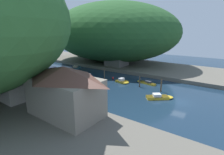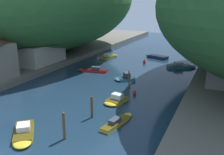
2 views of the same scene
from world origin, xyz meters
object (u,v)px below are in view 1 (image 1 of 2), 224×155
object	(u,v)px
boat_white_cruiser	(47,69)
boat_navy_launch	(88,77)
boat_yellow_tender	(60,83)
boat_open_rowboat	(160,97)
person_by_boathouse	(86,107)
boat_small_dinghy	(76,67)
boat_mid_channel	(123,81)
person_on_quay	(69,99)
boat_red_skiff	(24,77)
channel_buoy_near	(57,72)
waterfront_building	(65,91)
right_bank_cottage	(117,59)
boat_moored_right	(146,83)
boathouse_shed	(14,83)
channel_buoy_far	(113,78)

from	to	relation	value
boat_white_cruiser	boat_navy_launch	bearing A→B (deg)	-163.65
boat_yellow_tender	boat_open_rowboat	bearing A→B (deg)	-176.97
person_by_boathouse	boat_small_dinghy	bearing A→B (deg)	-36.32
boat_yellow_tender	boat_mid_channel	distance (m)	16.18
boat_open_rowboat	person_on_quay	bearing A→B (deg)	-76.70
boat_red_skiff	channel_buoy_near	distance (m)	9.95
waterfront_building	person_on_quay	world-z (taller)	waterfront_building
right_bank_cottage	boat_mid_channel	bearing A→B (deg)	-140.74
right_bank_cottage	boat_open_rowboat	size ratio (longest dim) A/B	1.33
boat_moored_right	boat_yellow_tender	xyz separation A→B (m)	(-13.11, 17.77, 0.06)
waterfront_building	boat_red_skiff	world-z (taller)	waterfront_building
person_by_boathouse	channel_buoy_near	bearing A→B (deg)	-25.22
boat_yellow_tender	boat_small_dinghy	world-z (taller)	boat_small_dinghy
boathouse_shed	boat_small_dinghy	distance (m)	29.84
boat_small_dinghy	channel_buoy_near	size ratio (longest dim) A/B	6.22
boathouse_shed	channel_buoy_near	world-z (taller)	boathouse_shed
boathouse_shed	boat_mid_channel	xyz separation A→B (m)	(22.16, -10.76, -3.17)
waterfront_building	boat_red_skiff	size ratio (longest dim) A/B	2.05
waterfront_building	boathouse_shed	size ratio (longest dim) A/B	1.10
person_by_boathouse	boat_white_cruiser	bearing A→B (deg)	-21.67
boathouse_shed	boat_yellow_tender	world-z (taller)	boathouse_shed
boathouse_shed	waterfront_building	bearing A→B (deg)	-88.43
channel_buoy_far	boat_red_skiff	bearing A→B (deg)	123.64
boat_moored_right	boat_navy_launch	bearing A→B (deg)	119.41
waterfront_building	boat_small_dinghy	distance (m)	37.88
boat_navy_launch	boat_open_rowboat	bearing A→B (deg)	136.28
boat_white_cruiser	boat_yellow_tender	xyz separation A→B (m)	(-8.07, -17.10, -0.02)
boat_small_dinghy	channel_buoy_far	bearing A→B (deg)	-36.88
waterfront_building	boat_navy_launch	xyz separation A→B (m)	(19.14, 13.51, -4.41)
boat_small_dinghy	channel_buoy_near	distance (m)	8.19
boat_red_skiff	boat_navy_launch	bearing A→B (deg)	-43.24
boat_mid_channel	boat_red_skiff	distance (m)	28.42
boat_small_dinghy	boat_navy_launch	xyz separation A→B (m)	(-7.61, -12.93, 0.04)
boat_small_dinghy	channel_buoy_far	xyz separation A→B (m)	(-3.71, -18.73, -0.06)
boat_open_rowboat	boat_white_cruiser	distance (m)	41.59
boathouse_shed	person_by_boathouse	distance (m)	16.80
boat_small_dinghy	person_on_quay	xyz separation A→B (m)	(-24.15, -24.07, 1.60)
boathouse_shed	person_by_boathouse	xyz separation A→B (m)	(2.47, -16.55, -1.54)
right_bank_cottage	boat_white_cruiser	size ratio (longest dim) A/B	1.19
boathouse_shed	boat_moored_right	xyz separation A→B (m)	(24.86, -16.15, -3.24)
person_by_boathouse	waterfront_building	bearing A→B (deg)	49.13
right_bank_cottage	person_by_boathouse	bearing A→B (deg)	-152.94
waterfront_building	boat_white_cruiser	distance (m)	38.69
boat_moored_right	person_by_boathouse	world-z (taller)	person_by_boathouse
boat_yellow_tender	boat_small_dinghy	distance (m)	18.57
boat_white_cruiser	person_by_boathouse	world-z (taller)	person_by_boathouse
boat_red_skiff	boat_moored_right	bearing A→B (deg)	-49.86
right_bank_cottage	boat_white_cruiser	distance (m)	24.50
right_bank_cottage	boat_moored_right	world-z (taller)	right_bank_cottage
right_bank_cottage	boat_open_rowboat	bearing A→B (deg)	-128.88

